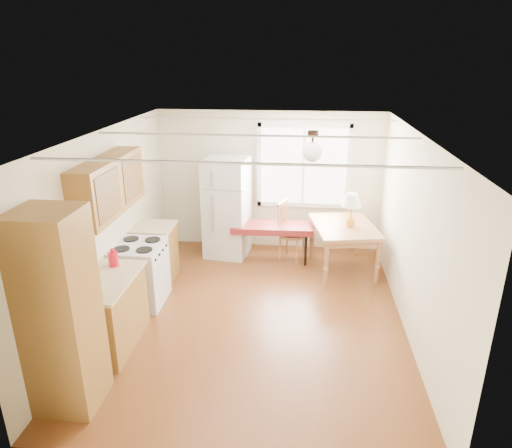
# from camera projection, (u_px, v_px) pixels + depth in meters

# --- Properties ---
(room_shell) EXTENTS (4.60, 5.60, 2.62)m
(room_shell) POSITION_uv_depth(u_px,v_px,m) (255.00, 231.00, 5.90)
(room_shell) COLOR #502710
(room_shell) RESTS_ON ground
(kitchen_run) EXTENTS (0.65, 3.40, 2.20)m
(kitchen_run) POSITION_uv_depth(u_px,v_px,m) (111.00, 275.00, 5.62)
(kitchen_run) COLOR brown
(kitchen_run) RESTS_ON ground
(window_unit) EXTENTS (1.64, 0.05, 1.51)m
(window_unit) POSITION_uv_depth(u_px,v_px,m) (304.00, 166.00, 8.04)
(window_unit) COLOR white
(window_unit) RESTS_ON room_shell
(pendant_light) EXTENTS (0.26, 0.26, 0.40)m
(pendant_light) POSITION_uv_depth(u_px,v_px,m) (312.00, 151.00, 5.86)
(pendant_light) COLOR black
(pendant_light) RESTS_ON room_shell
(refrigerator) EXTENTS (0.81, 0.81, 1.75)m
(refrigerator) POSITION_uv_depth(u_px,v_px,m) (227.00, 207.00, 8.01)
(refrigerator) COLOR silver
(refrigerator) RESTS_ON ground
(bench) EXTENTS (1.42, 0.57, 0.65)m
(bench) POSITION_uv_depth(u_px,v_px,m) (272.00, 228.00, 7.87)
(bench) COLOR maroon
(bench) RESTS_ON ground
(dining_table) EXTENTS (1.16, 1.42, 0.79)m
(dining_table) POSITION_uv_depth(u_px,v_px,m) (344.00, 231.00, 7.46)
(dining_table) COLOR #97623A
(dining_table) RESTS_ON ground
(chair) EXTENTS (0.51, 0.50, 1.04)m
(chair) POSITION_uv_depth(u_px,v_px,m) (287.00, 227.00, 7.90)
(chair) COLOR #97623A
(chair) RESTS_ON ground
(table_lamp) EXTENTS (0.32, 0.32, 0.55)m
(table_lamp) POSITION_uv_depth(u_px,v_px,m) (352.00, 203.00, 7.24)
(table_lamp) COLOR #C1903D
(table_lamp) RESTS_ON dining_table
(coffee_maker) EXTENTS (0.20, 0.25, 0.36)m
(coffee_maker) POSITION_uv_depth(u_px,v_px,m) (84.00, 288.00, 4.92)
(coffee_maker) COLOR black
(coffee_maker) RESTS_ON kitchen_run
(kettle) EXTENTS (0.13, 0.13, 0.24)m
(kettle) POSITION_uv_depth(u_px,v_px,m) (113.00, 259.00, 5.71)
(kettle) COLOR red
(kettle) RESTS_ON kitchen_run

